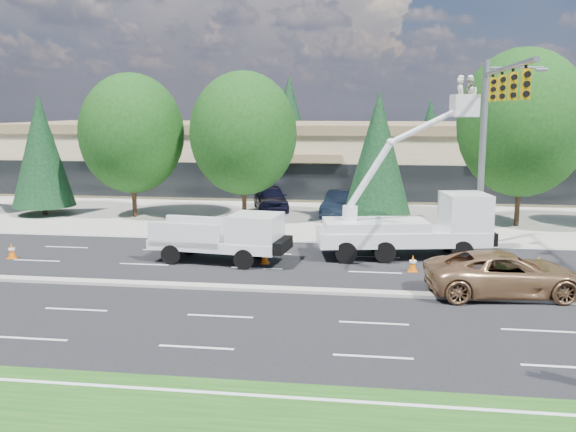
# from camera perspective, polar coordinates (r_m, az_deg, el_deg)

# --- Properties ---
(ground) EXTENTS (140.00, 140.00, 0.00)m
(ground) POSITION_cam_1_polar(r_m,az_deg,el_deg) (24.35, -4.22, -6.52)
(ground) COLOR black
(ground) RESTS_ON ground
(concrete_apron) EXTENTS (140.00, 22.00, 0.01)m
(concrete_apron) POSITION_cam_1_polar(r_m,az_deg,el_deg) (43.67, 1.32, 0.73)
(concrete_apron) COLOR gray
(concrete_apron) RESTS_ON ground
(road_median) EXTENTS (120.00, 0.55, 0.12)m
(road_median) POSITION_cam_1_polar(r_m,az_deg,el_deg) (24.34, -4.23, -6.38)
(road_median) COLOR gray
(road_median) RESTS_ON ground
(strip_mall) EXTENTS (50.40, 15.40, 5.50)m
(strip_mall) POSITION_cam_1_polar(r_m,az_deg,el_deg) (53.21, 2.59, 5.39)
(strip_mall) COLOR tan
(strip_mall) RESTS_ON ground
(tree_front_b) EXTENTS (3.90, 3.90, 7.68)m
(tree_front_b) POSITION_cam_1_polar(r_m,az_deg,el_deg) (43.38, -21.09, 5.50)
(tree_front_b) COLOR #332114
(tree_front_b) RESTS_ON ground
(tree_front_c) EXTENTS (6.39, 6.39, 8.87)m
(tree_front_c) POSITION_cam_1_polar(r_m,az_deg,el_deg) (40.75, -13.73, 7.15)
(tree_front_c) COLOR #332114
(tree_front_c) RESTS_ON ground
(tree_front_d) EXTENTS (6.44, 6.44, 8.93)m
(tree_front_d) POSITION_cam_1_polar(r_m,az_deg,el_deg) (38.72, -3.98, 7.34)
(tree_front_d) COLOR #332114
(tree_front_d) RESTS_ON ground
(tree_front_e) EXTENTS (3.94, 3.94, 7.77)m
(tree_front_e) POSITION_cam_1_polar(r_m,az_deg,el_deg) (37.94, 8.01, 5.62)
(tree_front_e) COLOR #332114
(tree_front_e) RESTS_ON ground
(tree_front_f) EXTENTS (7.26, 7.26, 10.08)m
(tree_front_f) POSITION_cam_1_polar(r_m,az_deg,el_deg) (38.69, 20.11, 7.78)
(tree_front_f) COLOR #332114
(tree_front_f) RESTS_ON ground
(tree_back_a) EXTENTS (4.21, 4.21, 8.30)m
(tree_back_a) POSITION_cam_1_polar(r_m,az_deg,el_deg) (68.85, -11.62, 7.52)
(tree_back_a) COLOR #332114
(tree_back_a) RESTS_ON ground
(tree_back_b) EXTENTS (5.05, 5.05, 9.96)m
(tree_back_b) POSITION_cam_1_polar(r_m,az_deg,el_deg) (65.49, 0.10, 8.39)
(tree_back_b) COLOR #332114
(tree_back_b) RESTS_ON ground
(tree_back_c) EXTENTS (3.86, 3.86, 7.61)m
(tree_back_c) POSITION_cam_1_polar(r_m,az_deg,el_deg) (65.10, 12.49, 7.05)
(tree_back_c) COLOR #332114
(tree_back_c) RESTS_ON ground
(tree_back_d) EXTENTS (4.60, 4.60, 9.07)m
(tree_back_d) POSITION_cam_1_polar(r_m,az_deg,el_deg) (67.06, 22.87, 7.27)
(tree_back_d) COLOR #332114
(tree_back_d) RESTS_ON ground
(signal_mast) EXTENTS (2.76, 10.16, 9.00)m
(signal_mast) POSITION_cam_1_polar(r_m,az_deg,el_deg) (30.32, 17.70, 7.85)
(signal_mast) COLOR gray
(signal_mast) RESTS_ON ground
(utility_pickup) EXTENTS (5.98, 2.83, 2.21)m
(utility_pickup) POSITION_cam_1_polar(r_m,az_deg,el_deg) (28.40, -5.59, -2.31)
(utility_pickup) COLOR silver
(utility_pickup) RESTS_ON ground
(bucket_truck) EXTENTS (8.05, 3.68, 8.16)m
(bucket_truck) POSITION_cam_1_polar(r_m,az_deg,el_deg) (29.68, 11.59, -0.24)
(bucket_truck) COLOR silver
(bucket_truck) RESTS_ON ground
(traffic_cone_a) EXTENTS (0.40, 0.40, 0.70)m
(traffic_cone_a) POSITION_cam_1_polar(r_m,az_deg,el_deg) (31.69, -23.35, -2.86)
(traffic_cone_a) COLOR #DB5C06
(traffic_cone_a) RESTS_ON ground
(traffic_cone_b) EXTENTS (0.40, 0.40, 0.70)m
(traffic_cone_b) POSITION_cam_1_polar(r_m,az_deg,el_deg) (27.51, -3.92, -3.89)
(traffic_cone_b) COLOR #DB5C06
(traffic_cone_b) RESTS_ON ground
(traffic_cone_c) EXTENTS (0.40, 0.40, 0.70)m
(traffic_cone_c) POSITION_cam_1_polar(r_m,az_deg,el_deg) (28.14, -2.07, -3.57)
(traffic_cone_c) COLOR #DB5C06
(traffic_cone_c) RESTS_ON ground
(traffic_cone_d) EXTENTS (0.40, 0.40, 0.70)m
(traffic_cone_d) POSITION_cam_1_polar(r_m,az_deg,el_deg) (27.29, 11.04, -4.16)
(traffic_cone_d) COLOR #DB5C06
(traffic_cone_d) RESTS_ON ground
(traffic_cone_e) EXTENTS (0.40, 0.40, 0.70)m
(traffic_cone_e) POSITION_cam_1_polar(r_m,az_deg,el_deg) (28.55, 21.37, -4.04)
(traffic_cone_e) COLOR #DB5C06
(traffic_cone_e) RESTS_ON ground
(minivan) EXTENTS (6.06, 3.38, 1.60)m
(minivan) POSITION_cam_1_polar(r_m,az_deg,el_deg) (24.65, 18.80, -4.89)
(minivan) COLOR #9C724B
(minivan) RESTS_ON ground
(parked_car_west) EXTENTS (3.27, 5.28, 1.68)m
(parked_car_west) POSITION_cam_1_polar(r_m,az_deg,el_deg) (42.56, -1.56, 1.63)
(parked_car_west) COLOR black
(parked_car_west) RESTS_ON ground
(parked_car_east) EXTENTS (2.42, 5.18, 1.64)m
(parked_car_east) POSITION_cam_1_polar(r_m,az_deg,el_deg) (39.93, 4.75, 1.05)
(parked_car_east) COLOR black
(parked_car_east) RESTS_ON ground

